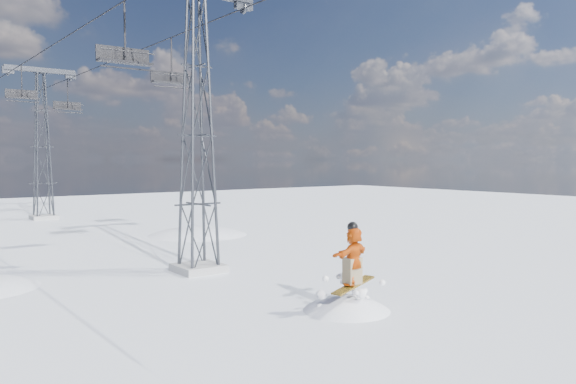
{
  "coord_description": "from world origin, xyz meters",
  "views": [
    {
      "loc": [
        -9.79,
        -12.19,
        4.54
      ],
      "look_at": [
        1.9,
        3.42,
        3.41
      ],
      "focal_mm": 35.0,
      "sensor_mm": 36.0,
      "label": 1
    }
  ],
  "objects_px": {
    "lift_tower_near": "(197,136)",
    "lift_chair_near": "(125,57)",
    "lift_tower_far": "(42,147)",
    "snowboarder_jump": "(346,363)"
  },
  "relations": [
    {
      "from": "lift_tower_near",
      "to": "lift_chair_near",
      "type": "bearing_deg",
      "value": 138.29
    },
    {
      "from": "snowboarder_jump",
      "to": "lift_chair_near",
      "type": "distance_m",
      "value": 14.58
    },
    {
      "from": "lift_tower_near",
      "to": "lift_tower_far",
      "type": "bearing_deg",
      "value": 90.0
    },
    {
      "from": "lift_tower_far",
      "to": "snowboarder_jump",
      "type": "bearing_deg",
      "value": -88.61
    },
    {
      "from": "snowboarder_jump",
      "to": "lift_chair_near",
      "type": "height_order",
      "value": "lift_chair_near"
    },
    {
      "from": "lift_chair_near",
      "to": "lift_tower_far",
      "type": "bearing_deg",
      "value": 84.55
    },
    {
      "from": "snowboarder_jump",
      "to": "lift_chair_near",
      "type": "xyz_separation_m",
      "value": [
        -3.0,
        9.88,
        10.3
      ]
    },
    {
      "from": "lift_tower_near",
      "to": "snowboarder_jump",
      "type": "xyz_separation_m",
      "value": [
        0.8,
        -7.92,
        -7.1
      ]
    },
    {
      "from": "lift_tower_near",
      "to": "lift_chair_near",
      "type": "xyz_separation_m",
      "value": [
        -2.2,
        1.96,
        3.2
      ]
    },
    {
      "from": "snowboarder_jump",
      "to": "lift_chair_near",
      "type": "relative_size",
      "value": 2.44
    }
  ]
}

